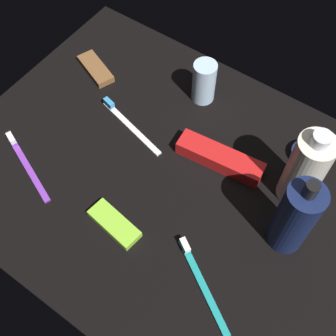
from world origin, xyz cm
name	(u,v)px	position (x,y,z in cm)	size (l,w,h in cm)	color
ground_plane	(168,177)	(0.00, 0.00, -0.60)	(84.00, 64.00, 1.20)	black
lotion_bottle	(295,217)	(24.53, 1.52, 8.50)	(6.50, 6.50, 19.43)	#141E45
bodywash_bottle	(306,170)	(21.92, 10.81, 8.60)	(6.81, 6.81, 18.86)	silver
deodorant_stick	(204,82)	(-5.33, 20.82, 4.87)	(4.98, 4.98, 9.74)	silver
toothbrush_purple	(25,163)	(-24.78, -14.07, 0.61)	(17.20, 7.69, 2.10)	purple
toothbrush_white	(128,123)	(-14.07, 5.37, 0.61)	(17.78, 5.41, 2.10)	white
toothbrush_teal	(200,279)	(16.48, -13.85, 0.61)	(15.99, 10.41, 2.10)	teal
toothpaste_box_red	(220,158)	(6.61, 8.44, 1.60)	(17.60, 4.40, 3.20)	red
snack_bar_lime	(114,224)	(-1.98, -14.27, 0.75)	(10.40, 4.00, 1.50)	#8CD133
snack_bar_brown	(96,69)	(-29.51, 13.34, 0.75)	(10.40, 4.00, 1.50)	brown
cream_tin_left	(307,154)	(20.17, 19.67, 0.84)	(6.44, 6.44, 1.68)	navy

